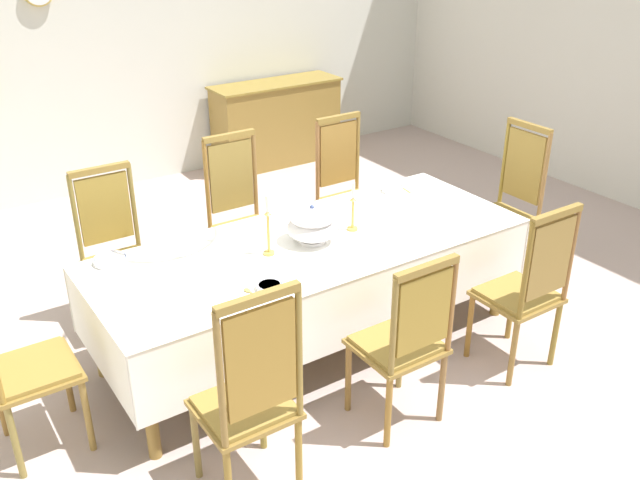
# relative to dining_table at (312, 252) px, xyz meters

# --- Properties ---
(ground) EXTENTS (7.62, 6.97, 0.04)m
(ground) POSITION_rel_dining_table_xyz_m (0.00, -0.01, -0.69)
(ground) COLOR #B69F9A
(back_wall) EXTENTS (7.62, 0.08, 3.49)m
(back_wall) POSITION_rel_dining_table_xyz_m (0.00, 3.51, 1.07)
(back_wall) COLOR silver
(back_wall) RESTS_ON ground
(dining_table) EXTENTS (2.75, 1.05, 0.74)m
(dining_table) POSITION_rel_dining_table_xyz_m (0.00, 0.00, 0.00)
(dining_table) COLOR olive
(dining_table) RESTS_ON ground
(tablecloth) EXTENTS (2.77, 1.07, 0.45)m
(tablecloth) POSITION_rel_dining_table_xyz_m (0.00, -0.00, -0.05)
(tablecloth) COLOR white
(tablecloth) RESTS_ON dining_table
(chair_south_a) EXTENTS (0.44, 0.42, 1.20)m
(chair_south_a) POSITION_rel_dining_table_xyz_m (-0.95, -0.94, -0.08)
(chair_south_a) COLOR olive
(chair_south_a) RESTS_ON ground
(chair_north_a) EXTENTS (0.44, 0.42, 1.11)m
(chair_north_a) POSITION_rel_dining_table_xyz_m (-0.95, 0.93, -0.11)
(chair_north_a) COLOR olive
(chair_north_a) RESTS_ON ground
(chair_south_b) EXTENTS (0.44, 0.42, 1.06)m
(chair_south_b) POSITION_rel_dining_table_xyz_m (-0.02, -0.93, -0.12)
(chair_south_b) COLOR brown
(chair_south_b) RESTS_ON ground
(chair_north_b) EXTENTS (0.44, 0.42, 1.17)m
(chair_north_b) POSITION_rel_dining_table_xyz_m (-0.02, 0.93, -0.09)
(chair_north_b) COLOR olive
(chair_north_b) RESTS_ON ground
(chair_south_c) EXTENTS (0.44, 0.42, 1.11)m
(chair_south_c) POSITION_rel_dining_table_xyz_m (0.93, -0.93, -0.11)
(chair_south_c) COLOR olive
(chair_south_c) RESTS_ON ground
(chair_north_c) EXTENTS (0.44, 0.42, 1.15)m
(chair_north_c) POSITION_rel_dining_table_xyz_m (0.93, 0.93, -0.09)
(chair_north_c) COLOR olive
(chair_north_c) RESTS_ON ground
(chair_head_west) EXTENTS (0.42, 0.44, 1.10)m
(chair_head_west) POSITION_rel_dining_table_xyz_m (-1.78, -0.00, -0.11)
(chair_head_west) COLOR brown
(chair_head_west) RESTS_ON ground
(chair_head_east) EXTENTS (0.42, 0.44, 1.19)m
(chair_head_east) POSITION_rel_dining_table_xyz_m (1.78, 0.00, -0.08)
(chair_head_east) COLOR olive
(chair_head_east) RESTS_ON ground
(soup_tureen) EXTENTS (0.32, 0.32, 0.25)m
(soup_tureen) POSITION_rel_dining_table_xyz_m (0.00, 0.00, 0.19)
(soup_tureen) COLOR white
(soup_tureen) RESTS_ON tablecloth
(candlestick_west) EXTENTS (0.07, 0.07, 0.38)m
(candlestick_west) POSITION_rel_dining_table_xyz_m (-0.31, -0.00, 0.23)
(candlestick_west) COLOR gold
(candlestick_west) RESTS_ON tablecloth
(candlestick_east) EXTENTS (0.07, 0.07, 0.32)m
(candlestick_east) POSITION_rel_dining_table_xyz_m (0.31, 0.00, 0.20)
(candlestick_east) COLOR gold
(candlestick_east) RESTS_ON tablecloth
(bowl_near_left) EXTENTS (0.15, 0.15, 0.04)m
(bowl_near_left) POSITION_rel_dining_table_xyz_m (0.94, 0.37, 0.09)
(bowl_near_left) COLOR white
(bowl_near_left) RESTS_ON tablecloth
(bowl_near_right) EXTENTS (0.15, 0.15, 0.03)m
(bowl_near_right) POSITION_rel_dining_table_xyz_m (-0.51, -0.36, 0.09)
(bowl_near_right) COLOR white
(bowl_near_right) RESTS_ON tablecloth
(bowl_far_left) EXTENTS (0.19, 0.19, 0.03)m
(bowl_far_left) POSITION_rel_dining_table_xyz_m (-1.14, 0.42, 0.09)
(bowl_far_left) COLOR white
(bowl_far_left) RESTS_ON tablecloth
(spoon_primary) EXTENTS (0.05, 0.18, 0.01)m
(spoon_primary) POSITION_rel_dining_table_xyz_m (1.05, 0.40, 0.08)
(spoon_primary) COLOR gold
(spoon_primary) RESTS_ON tablecloth
(spoon_secondary) EXTENTS (0.05, 0.18, 0.01)m
(spoon_secondary) POSITION_rel_dining_table_xyz_m (-0.62, -0.34, 0.08)
(spoon_secondary) COLOR gold
(spoon_secondary) RESTS_ON tablecloth
(sideboard) EXTENTS (1.44, 0.48, 0.90)m
(sideboard) POSITION_rel_dining_table_xyz_m (1.62, 3.19, -0.22)
(sideboard) COLOR olive
(sideboard) RESTS_ON ground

